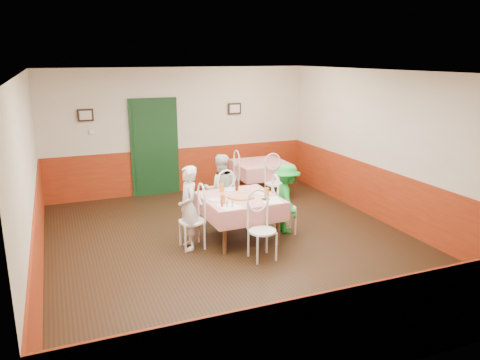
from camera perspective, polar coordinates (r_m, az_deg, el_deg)
name	(u,v)px	position (r m, az deg, el deg)	size (l,w,h in m)	color
floor	(237,245)	(7.82, -0.39, -7.95)	(7.00, 7.00, 0.00)	black
ceiling	(236,72)	(7.20, -0.43, 13.03)	(7.00, 7.00, 0.00)	white
back_wall	(180,131)	(10.66, -7.34, 5.97)	(6.00, 0.10, 2.80)	beige
front_wall	(377,242)	(4.46, 16.40, -7.30)	(6.00, 0.10, 2.80)	beige
left_wall	(30,181)	(6.91, -24.24, -0.14)	(0.10, 7.00, 2.80)	beige
right_wall	(391,149)	(8.91, 17.90, 3.60)	(0.10, 7.00, 2.80)	beige
wainscot_back	(181,170)	(10.82, -7.16, 1.25)	(6.00, 0.03, 1.00)	maroon
wainscot_front	(369,329)	(4.87, 15.48, -17.11)	(6.00, 0.03, 1.00)	maroon
wainscot_left	(38,243)	(7.18, -23.36, -7.08)	(0.03, 7.00, 1.00)	maroon
wainscot_right	(386,197)	(9.10, 17.38, -1.97)	(0.03, 7.00, 1.00)	maroon
door	(155,148)	(10.54, -10.36, 3.81)	(0.96, 0.06, 2.10)	black
picture_left	(85,115)	(10.24, -18.32, 7.52)	(0.32, 0.03, 0.26)	black
picture_right	(234,109)	(10.95, -0.68, 8.70)	(0.32, 0.03, 0.26)	black
thermostat	(92,132)	(10.30, -17.61, 5.64)	(0.10, 0.03, 0.10)	white
main_table	(240,219)	(7.92, 0.00, -4.72)	(1.22, 1.22, 0.77)	red
second_table	(261,179)	(10.45, 2.54, 0.14)	(1.12, 1.12, 0.77)	red
chair_left	(192,221)	(7.62, -5.89, -5.03)	(0.42, 0.42, 0.90)	white
chair_right	(284,208)	(8.26, 5.42, -3.41)	(0.42, 0.42, 0.90)	white
chair_far	(221,201)	(8.64, -2.27, -2.51)	(0.42, 0.42, 0.90)	white
chair_near	(262,231)	(7.18, 2.75, -6.24)	(0.42, 0.42, 0.90)	white
chair_second_a	(229,179)	(10.15, -1.31, 0.15)	(0.42, 0.42, 0.90)	white
chair_second_b	(276,184)	(9.77, 4.36, -0.48)	(0.42, 0.42, 0.90)	white
pizza	(241,196)	(7.77, 0.08, -2.02)	(0.43, 0.43, 0.03)	#B74723
plate_left	(217,200)	(7.62, -2.85, -2.43)	(0.25, 0.25, 0.01)	white
plate_right	(262,194)	(7.96, 2.72, -1.67)	(0.25, 0.25, 0.01)	white
plate_far	(229,190)	(8.17, -1.41, -1.22)	(0.25, 0.25, 0.01)	white
glass_a	(223,199)	(7.42, -2.11, -2.37)	(0.08, 0.08, 0.15)	#BF7219
glass_b	(267,193)	(7.78, 3.26, -1.54)	(0.08, 0.08, 0.16)	#BF7219
glass_c	(222,188)	(8.06, -2.23, -0.98)	(0.08, 0.08, 0.14)	#BF7219
beer_bottle	(237,185)	(8.14, -0.40, -0.57)	(0.06, 0.06, 0.21)	#381C0A
shaker_a	(227,205)	(7.25, -1.58, -3.02)	(0.04, 0.04, 0.09)	silver
shaker_b	(232,204)	(7.26, -0.95, -3.00)	(0.04, 0.04, 0.09)	silver
shaker_c	(222,204)	(7.28, -2.21, -2.95)	(0.04, 0.04, 0.09)	#B23319
menu_left	(229,206)	(7.32, -1.35, -3.21)	(0.30, 0.40, 0.00)	white
menu_right	(272,200)	(7.63, 3.86, -2.49)	(0.30, 0.40, 0.00)	white
wallet	(266,199)	(7.65, 3.13, -2.34)	(0.11, 0.09, 0.02)	black
diner_left	(189,208)	(7.52, -6.30, -3.40)	(0.50, 0.33, 1.37)	gray
diner_far	(220,189)	(8.63, -2.41, -1.12)	(0.64, 0.50, 1.31)	gray
diner_right	(287,199)	(8.23, 5.75, -2.29)	(0.79, 0.46, 1.23)	gray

